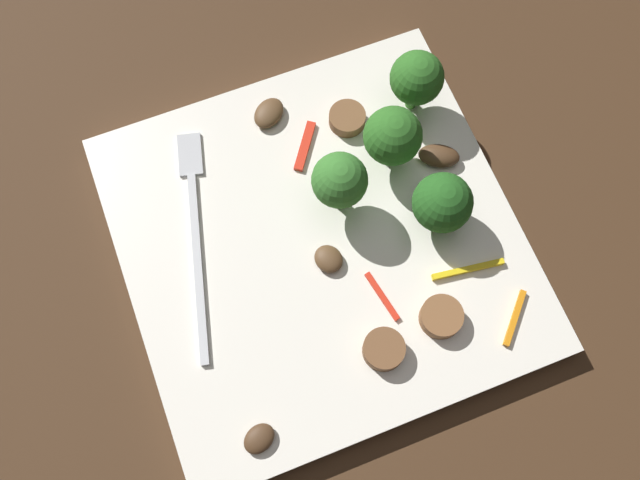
% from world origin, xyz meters
% --- Properties ---
extents(ground_plane, '(1.40, 1.40, 0.00)m').
position_xyz_m(ground_plane, '(0.00, 0.00, 0.00)').
color(ground_plane, '#422B19').
extents(plate, '(0.29, 0.29, 0.02)m').
position_xyz_m(plate, '(0.00, 0.00, 0.01)').
color(plate, white).
rests_on(plate, ground_plane).
extents(fork, '(0.18, 0.06, 0.00)m').
position_xyz_m(fork, '(0.04, 0.08, 0.02)').
color(fork, silver).
rests_on(fork, plate).
extents(broccoli_floret_0, '(0.04, 0.04, 0.06)m').
position_xyz_m(broccoli_floret_0, '(0.02, -0.02, 0.06)').
color(broccoli_floret_0, '#408630').
rests_on(broccoli_floret_0, plate).
extents(broccoli_floret_1, '(0.04, 0.04, 0.05)m').
position_xyz_m(broccoli_floret_1, '(-0.02, -0.09, 0.05)').
color(broccoli_floret_1, '#296420').
rests_on(broccoli_floret_1, plate).
extents(broccoli_floret_2, '(0.04, 0.04, 0.06)m').
position_xyz_m(broccoli_floret_2, '(0.08, -0.11, 0.05)').
color(broccoli_floret_2, '#347525').
rests_on(broccoli_floret_2, plate).
extents(broccoli_floret_3, '(0.04, 0.04, 0.06)m').
position_xyz_m(broccoli_floret_3, '(0.04, -0.07, 0.05)').
color(broccoli_floret_3, '#347525').
rests_on(broccoli_floret_3, plate).
extents(sausage_slice_0, '(0.04, 0.04, 0.01)m').
position_xyz_m(sausage_slice_0, '(-0.09, -0.06, 0.02)').
color(sausage_slice_0, brown).
rests_on(sausage_slice_0, plate).
extents(sausage_slice_1, '(0.04, 0.04, 0.01)m').
position_xyz_m(sausage_slice_1, '(0.08, -0.06, 0.02)').
color(sausage_slice_1, brown).
rests_on(sausage_slice_1, plate).
extents(sausage_slice_2, '(0.03, 0.03, 0.01)m').
position_xyz_m(sausage_slice_2, '(-0.09, -0.01, 0.02)').
color(sausage_slice_2, brown).
rests_on(sausage_slice_2, plate).
extents(mushroom_0, '(0.03, 0.03, 0.01)m').
position_xyz_m(mushroom_0, '(0.11, -0.00, 0.02)').
color(mushroom_0, brown).
rests_on(mushroom_0, plate).
extents(mushroom_1, '(0.02, 0.03, 0.01)m').
position_xyz_m(mushroom_1, '(-0.12, 0.09, 0.02)').
color(mushroom_1, '#4C331E').
rests_on(mushroom_1, plate).
extents(mushroom_2, '(0.03, 0.03, 0.01)m').
position_xyz_m(mushroom_2, '(-0.02, -0.00, 0.02)').
color(mushroom_2, brown).
rests_on(mushroom_2, plate).
extents(mushroom_3, '(0.03, 0.04, 0.01)m').
position_xyz_m(mushroom_3, '(0.03, -0.11, 0.02)').
color(mushroom_3, '#4C331E').
rests_on(mushroom_3, plate).
extents(pepper_strip_0, '(0.03, 0.03, 0.00)m').
position_xyz_m(pepper_strip_0, '(-0.10, -0.11, 0.02)').
color(pepper_strip_0, orange).
rests_on(pepper_strip_0, plate).
extents(pepper_strip_1, '(0.04, 0.03, 0.00)m').
position_xyz_m(pepper_strip_1, '(0.08, -0.02, 0.02)').
color(pepper_strip_1, red).
rests_on(pepper_strip_1, plate).
extents(pepper_strip_2, '(0.04, 0.01, 0.00)m').
position_xyz_m(pepper_strip_2, '(-0.06, -0.03, 0.02)').
color(pepper_strip_2, red).
rests_on(pepper_strip_2, plate).
extents(pepper_strip_3, '(0.01, 0.05, 0.00)m').
position_xyz_m(pepper_strip_3, '(-0.06, -0.09, 0.02)').
color(pepper_strip_3, yellow).
rests_on(pepper_strip_3, plate).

